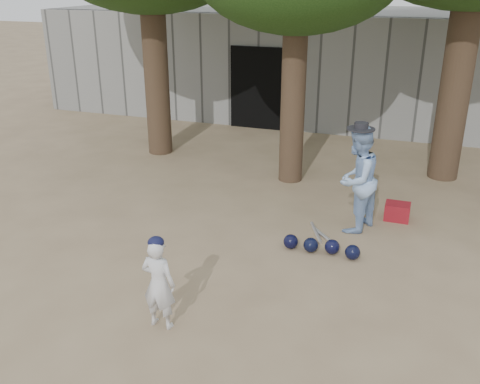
% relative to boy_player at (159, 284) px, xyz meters
% --- Properties ---
extents(ground, '(70.00, 70.00, 0.00)m').
position_rel_boy_player_xyz_m(ground, '(-0.33, 1.18, -0.58)').
color(ground, '#937C5E').
rests_on(ground, ground).
extents(boy_player, '(0.43, 0.29, 1.17)m').
position_rel_boy_player_xyz_m(boy_player, '(0.00, 0.00, 0.00)').
color(boy_player, silver).
rests_on(boy_player, ground).
extents(spectator_blue, '(0.94, 1.04, 1.76)m').
position_rel_boy_player_xyz_m(spectator_blue, '(1.83, 3.45, 0.30)').
color(spectator_blue, '#96B9E8').
rests_on(spectator_blue, ground).
extents(red_bag, '(0.42, 0.32, 0.30)m').
position_rel_boy_player_xyz_m(red_bag, '(2.50, 4.07, -0.43)').
color(red_bag, maroon).
rests_on(red_bag, ground).
extents(back_building, '(16.00, 5.24, 3.00)m').
position_rel_boy_player_xyz_m(back_building, '(-0.34, 11.51, 0.92)').
color(back_building, gray).
rests_on(back_building, ground).
extents(helmet_row, '(1.19, 0.30, 0.23)m').
position_rel_boy_player_xyz_m(helmet_row, '(1.49, 2.43, -0.47)').
color(helmet_row, black).
rests_on(helmet_row, ground).
extents(bat_pile, '(0.61, 0.75, 0.06)m').
position_rel_boy_player_xyz_m(bat_pile, '(1.38, 2.99, -0.56)').
color(bat_pile, silver).
rests_on(bat_pile, ground).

